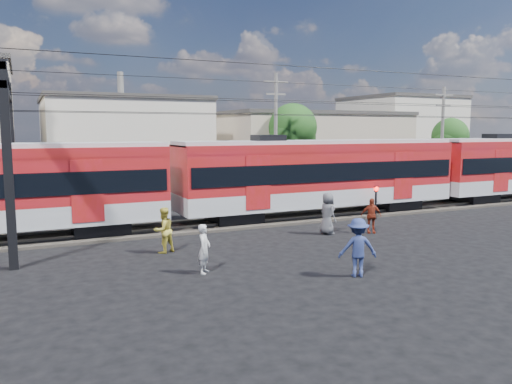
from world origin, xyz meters
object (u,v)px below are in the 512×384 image
at_px(pedestrian_c, 358,248).
at_px(car_silver, 465,183).
at_px(commuter_train, 324,173).
at_px(crossing_signal, 376,196).
at_px(pedestrian_a, 204,249).

relative_size(pedestrian_c, car_silver, 0.44).
distance_m(commuter_train, car_silver, 15.78).
height_order(commuter_train, pedestrian_c, commuter_train).
bearing_deg(commuter_train, crossing_signal, -46.04).
relative_size(commuter_train, pedestrian_c, 26.31).
distance_m(pedestrian_a, crossing_signal, 12.90).
bearing_deg(crossing_signal, car_silver, 24.70).
bearing_deg(pedestrian_a, car_silver, -28.54).
bearing_deg(car_silver, commuter_train, 102.90).
bearing_deg(crossing_signal, pedestrian_a, -153.93).
relative_size(commuter_train, car_silver, 11.59).
relative_size(pedestrian_c, crossing_signal, 1.07).
xyz_separation_m(commuter_train, pedestrian_a, (-9.62, -7.70, -1.58)).
bearing_deg(pedestrian_a, commuter_train, -15.19).
bearing_deg(crossing_signal, pedestrian_c, -131.56).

